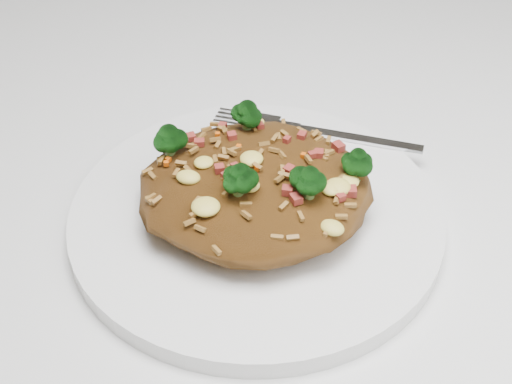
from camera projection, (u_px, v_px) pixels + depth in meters
dining_table at (294, 262)px, 0.59m from camera, size 1.20×0.80×0.75m
plate at (256, 216)px, 0.49m from camera, size 0.25×0.25×0.01m
fried_rice at (256, 179)px, 0.46m from camera, size 0.15×0.14×0.06m
fork at (327, 133)px, 0.54m from camera, size 0.16×0.07×0.00m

